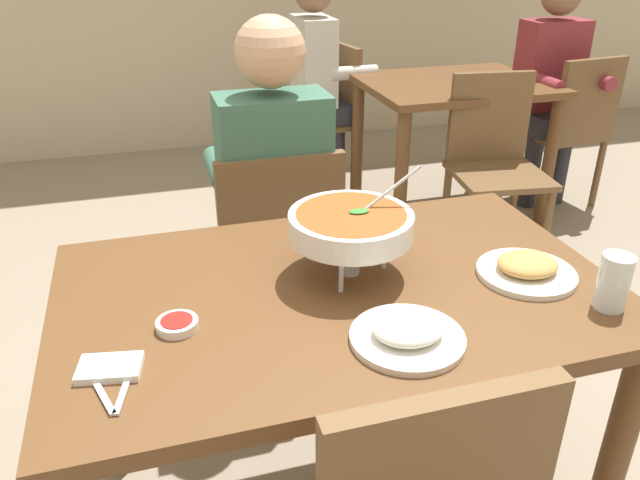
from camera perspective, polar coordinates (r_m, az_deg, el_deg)
dining_table_main at (r=1.55m, az=1.57°, el=-7.91°), size 1.32×0.82×0.77m
chair_diner_main at (r=2.21m, az=-3.99°, el=-1.11°), size 0.44×0.44×0.90m
diner_main at (r=2.14m, az=-4.38°, el=4.88°), size 0.40×0.45×1.31m
curry_bowl at (r=1.49m, az=2.84°, el=1.33°), size 0.33×0.30×0.26m
rice_plate at (r=1.31m, az=8.01°, el=-8.43°), size 0.24×0.24×0.06m
appetizer_plate at (r=1.60m, az=18.41°, el=-2.49°), size 0.24×0.24×0.06m
sauce_dish at (r=1.37m, az=-12.95°, el=-7.51°), size 0.09×0.09×0.02m
napkin_folded at (r=1.29m, az=-18.69°, el=-11.04°), size 0.13×0.10×0.02m
fork_utensil at (r=1.25m, az=-19.61°, el=-12.65°), size 0.06×0.17×0.01m
spoon_utensil at (r=1.25m, az=-17.28°, el=-12.40°), size 0.05×0.17×0.01m
drink_glass at (r=1.53m, az=25.24°, el=-3.71°), size 0.07×0.07×0.13m
dining_table_far at (r=3.65m, az=12.05°, el=11.89°), size 1.00×0.80×0.77m
chair_bg_left at (r=3.96m, az=21.96°, el=9.84°), size 0.49×0.49×0.90m
chair_bg_middle at (r=3.99m, az=0.69°, el=11.88°), size 0.50×0.50×0.90m
chair_bg_right at (r=3.28m, az=15.61°, el=7.51°), size 0.49×0.49×0.90m
patron_bg_left at (r=3.95m, az=20.47°, el=13.61°), size 0.40×0.45×1.31m
patron_bg_middle at (r=3.88m, az=-0.00°, el=15.04°), size 0.45×0.40×1.31m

